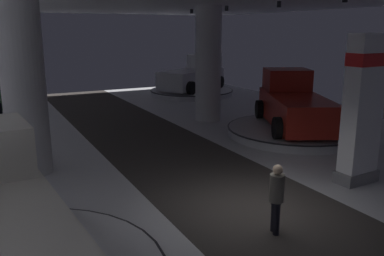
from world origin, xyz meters
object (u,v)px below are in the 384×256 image
at_px(column_left, 24,86).
at_px(pickup_truck_mid_right, 294,104).
at_px(pickup_truck_deep_right, 194,76).
at_px(display_platform_mid_right, 294,131).
at_px(display_platform_deep_right, 192,92).
at_px(column_right, 208,64).
at_px(brand_sign_pylon, 363,108).
at_px(visitor_walking_near, 276,195).

distance_m(column_left, pickup_truck_mid_right, 10.71).
bearing_deg(pickup_truck_deep_right, display_platform_mid_right, -97.19).
bearing_deg(column_left, display_platform_deep_right, 44.85).
height_order(column_right, pickup_truck_mid_right, column_right).
height_order(brand_sign_pylon, pickup_truck_deep_right, brand_sign_pylon).
height_order(brand_sign_pylon, pickup_truck_mid_right, brand_sign_pylon).
height_order(brand_sign_pylon, visitor_walking_near, brand_sign_pylon).
height_order(column_right, brand_sign_pylon, column_right).
bearing_deg(display_platform_deep_right, pickup_truck_mid_right, -95.42).
bearing_deg(column_left, display_platform_mid_right, -1.44).
distance_m(display_platform_deep_right, pickup_truck_mid_right, 11.73).
distance_m(column_left, display_platform_mid_right, 10.78).
bearing_deg(column_right, column_left, -154.60).
xyz_separation_m(display_platform_deep_right, pickup_truck_deep_right, (0.28, 0.16, 1.09)).
relative_size(brand_sign_pylon, pickup_truck_deep_right, 0.76).
bearing_deg(brand_sign_pylon, display_platform_deep_right, 79.03).
distance_m(brand_sign_pylon, pickup_truck_mid_right, 5.83).
bearing_deg(display_platform_mid_right, pickup_truck_mid_right, 63.94).
relative_size(display_platform_deep_right, visitor_walking_near, 3.57).
bearing_deg(visitor_walking_near, pickup_truck_mid_right, 46.81).
bearing_deg(pickup_truck_mid_right, display_platform_deep_right, 84.58).
xyz_separation_m(brand_sign_pylon, display_platform_mid_right, (2.04, 5.03, -2.02)).
height_order(display_platform_deep_right, visitor_walking_near, visitor_walking_near).
distance_m(pickup_truck_deep_right, pickup_truck_mid_right, 11.87).
distance_m(display_platform_deep_right, visitor_walking_near, 19.79).
bearing_deg(display_platform_deep_right, pickup_truck_deep_right, 29.59).
xyz_separation_m(display_platform_deep_right, pickup_truck_mid_right, (-1.10, -11.63, 1.10)).
bearing_deg(pickup_truck_mid_right, visitor_walking_near, -133.19).
distance_m(brand_sign_pylon, display_platform_deep_right, 17.38).
xyz_separation_m(column_left, display_platform_mid_right, (10.47, -0.26, -2.55)).
distance_m(display_platform_deep_right, display_platform_mid_right, 11.98).
height_order(pickup_truck_deep_right, visitor_walking_near, pickup_truck_deep_right).
relative_size(pickup_truck_mid_right, visitor_walking_near, 3.57).
xyz_separation_m(display_platform_deep_right, display_platform_mid_right, (-1.24, -11.91, 0.00)).
bearing_deg(display_platform_mid_right, display_platform_deep_right, 84.04).
height_order(pickup_truck_deep_right, pickup_truck_mid_right, pickup_truck_mid_right).
distance_m(column_right, display_platform_deep_right, 8.46).
xyz_separation_m(column_left, pickup_truck_deep_right, (11.99, 11.81, -1.46)).
height_order(column_right, display_platform_mid_right, column_right).
relative_size(brand_sign_pylon, visitor_walking_near, 2.71).
distance_m(column_right, visitor_walking_near, 11.85).
xyz_separation_m(pickup_truck_deep_right, visitor_walking_near, (-7.68, -18.49, -0.39)).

